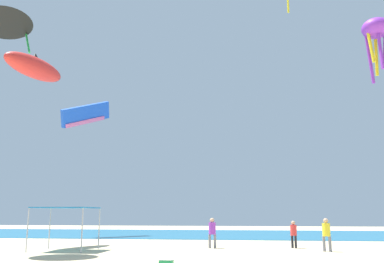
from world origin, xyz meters
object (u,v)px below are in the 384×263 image
object	(u,v)px
kite_delta_black	(5,20)
kite_parafoil_blue	(86,114)
person_leftmost	(326,232)
kite_octopus_purple	(376,32)
person_rightmost	(294,232)
person_near_tent	(212,230)
canopy_tent	(66,209)
kite_inflatable_red	(34,67)

from	to	relation	value
kite_delta_black	kite_parafoil_blue	distance (m)	17.82
person_leftmost	kite_octopus_purple	distance (m)	16.94
person_rightmost	kite_delta_black	bearing A→B (deg)	69.70
person_near_tent	canopy_tent	bearing A→B (deg)	-166.92
person_leftmost	person_rightmost	xyz separation A→B (m)	(-1.66, 2.23, -0.11)
person_rightmost	kite_parafoil_blue	bearing A→B (deg)	20.09
person_rightmost	kite_octopus_purple	world-z (taller)	kite_octopus_purple
kite_inflatable_red	canopy_tent	bearing A→B (deg)	69.93
canopy_tent	kite_inflatable_red	distance (m)	12.11
person_rightmost	kite_octopus_purple	xyz separation A→B (m)	(7.31, 3.59, 14.99)
kite_inflatable_red	kite_parafoil_blue	size ratio (longest dim) A/B	1.01
person_leftmost	kite_octopus_purple	size ratio (longest dim) A/B	0.37
canopy_tent	kite_parafoil_blue	xyz separation A→B (m)	(-5.56, 15.73, 9.84)
kite_inflatable_red	kite_octopus_purple	world-z (taller)	kite_octopus_purple
canopy_tent	person_near_tent	size ratio (longest dim) A/B	1.77
person_leftmost	kite_delta_black	bearing A→B (deg)	29.42
person_rightmost	kite_inflatable_red	bearing A→B (deg)	52.58
person_leftmost	kite_inflatable_red	distance (m)	23.52
person_near_tent	kite_parafoil_blue	world-z (taller)	kite_parafoil_blue
canopy_tent	person_leftmost	distance (m)	15.58
kite_octopus_purple	kite_inflatable_red	bearing A→B (deg)	161.46
canopy_tent	person_rightmost	world-z (taller)	canopy_tent
kite_inflatable_red	person_rightmost	bearing A→B (deg)	107.27
person_near_tent	person_leftmost	bearing A→B (deg)	-18.56
person_near_tent	kite_inflatable_red	size ratio (longest dim) A/B	0.33
canopy_tent	kite_octopus_purple	world-z (taller)	kite_octopus_purple
person_leftmost	kite_octopus_purple	xyz separation A→B (m)	(5.64, 5.81, 14.87)
person_rightmost	kite_delta_black	xyz separation A→B (m)	(-17.66, -5.73, 13.12)
person_near_tent	person_rightmost	size ratio (longest dim) A/B	1.11
canopy_tent	kite_delta_black	distance (m)	12.48
person_leftmost	kite_parafoil_blue	world-z (taller)	kite_parafoil_blue
canopy_tent	person_near_tent	world-z (taller)	canopy_tent
canopy_tent	kite_delta_black	xyz separation A→B (m)	(-3.88, -1.92, 11.70)
person_near_tent	kite_octopus_purple	bearing A→B (deg)	12.72
canopy_tent	kite_octopus_purple	bearing A→B (deg)	19.35
person_leftmost	person_rightmost	bearing A→B (deg)	-34.08
person_rightmost	kite_octopus_purple	distance (m)	17.05
person_rightmost	kite_delta_black	size ratio (longest dim) A/B	0.36
person_leftmost	kite_inflatable_red	world-z (taller)	kite_inflatable_red
person_near_tent	kite_inflatable_red	xyz separation A→B (m)	(-13.38, 0.48, 11.86)
person_near_tent	person_leftmost	distance (m)	7.00
person_rightmost	person_near_tent	bearing A→B (deg)	60.07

